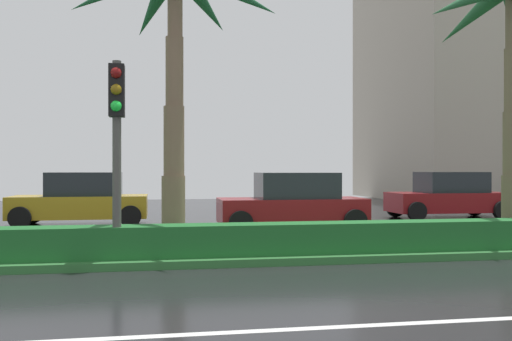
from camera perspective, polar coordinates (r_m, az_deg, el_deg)
ground_plane at (r=13.70m, az=-24.74°, el=-7.72°), size 90.00×42.00×0.10m
palm_tree_centre_left at (r=12.83m, az=-8.14°, el=16.06°), size 4.70×4.56×6.65m
traffic_signal_median_right at (r=10.56m, az=-14.08°, el=4.78°), size 0.28×0.43×3.66m
car_in_traffic_leading at (r=19.03m, az=-17.44°, el=-2.88°), size 4.30×2.02×1.72m
car_in_traffic_second at (r=16.54m, az=3.81°, el=-3.32°), size 4.30×2.02×1.72m
car_in_traffic_third at (r=21.92m, az=19.12°, el=-2.48°), size 4.30×2.02×1.72m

